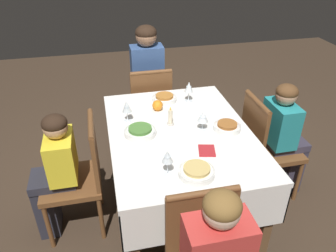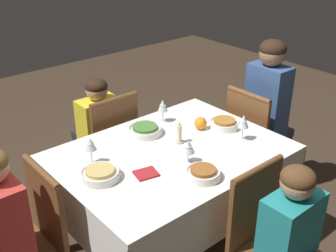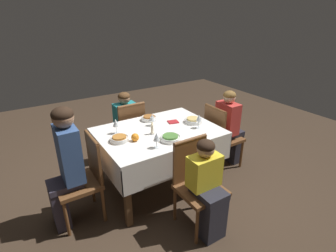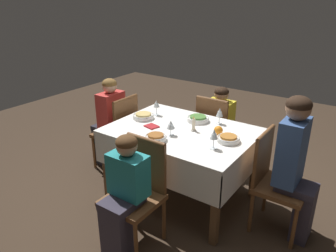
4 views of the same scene
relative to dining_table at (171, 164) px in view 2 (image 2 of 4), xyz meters
name	(u,v)px [view 2 (image 2 of 4)]	position (x,y,z in m)	size (l,w,h in m)	color
ground_plane	(171,245)	(0.00, 0.00, -0.64)	(8.00, 8.00, 0.00)	#3D2D21
dining_table	(171,164)	(0.00, 0.00, 0.00)	(1.34, 0.99, 0.74)	white
chair_west	(255,138)	(-0.90, -0.06, -0.15)	(0.41, 0.41, 0.89)	brown
chair_south	(107,143)	(0.00, -0.72, -0.15)	(0.41, 0.41, 0.89)	brown
chair_north	(269,242)	(-0.05, 0.72, -0.15)	(0.41, 0.41, 0.89)	brown
chair_east	(29,242)	(0.90, -0.08, -0.15)	(0.41, 0.41, 0.89)	brown
person_adult_denim	(270,108)	(-1.05, -0.06, 0.05)	(0.34, 0.30, 1.23)	#383342
person_child_yellow	(95,130)	(0.00, -0.89, -0.11)	(0.30, 0.33, 0.96)	#282833
person_child_teal	(298,251)	(-0.05, 0.89, -0.10)	(0.30, 0.33, 0.99)	#383342
bowl_west	(224,123)	(-0.48, -0.01, 0.12)	(0.20, 0.20, 0.06)	white
wine_glass_west	(243,122)	(-0.43, 0.18, 0.22)	(0.07, 0.07, 0.17)	white
bowl_south	(145,130)	(-0.02, -0.28, 0.12)	(0.22, 0.22, 0.06)	white
wine_glass_south	(163,106)	(-0.22, -0.34, 0.21)	(0.07, 0.07, 0.16)	white
bowl_north	(203,173)	(0.06, 0.33, 0.12)	(0.19, 0.19, 0.06)	white
wine_glass_north	(188,147)	(0.01, 0.16, 0.20)	(0.08, 0.08, 0.14)	white
bowl_east	(100,174)	(0.48, -0.02, 0.12)	(0.22, 0.22, 0.06)	white
wine_glass_east	(91,145)	(0.43, -0.19, 0.21)	(0.07, 0.07, 0.16)	white
candle_centerpiece	(179,135)	(-0.10, -0.04, 0.15)	(0.05, 0.05, 0.14)	beige
orange_fruit	(201,123)	(-0.34, -0.09, 0.14)	(0.08, 0.08, 0.08)	orange
napkin_red_folded	(146,174)	(0.27, 0.11, 0.10)	(0.14, 0.13, 0.01)	#AD2328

